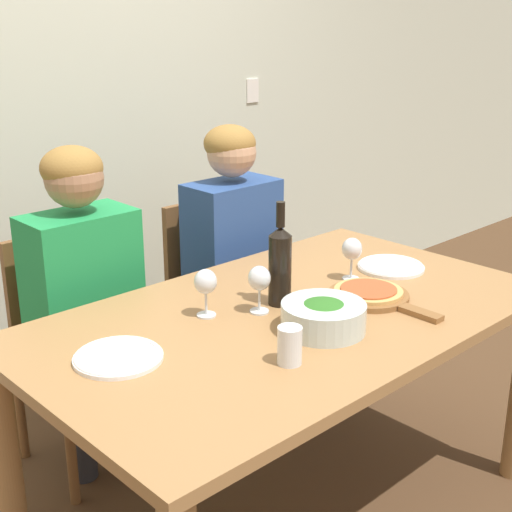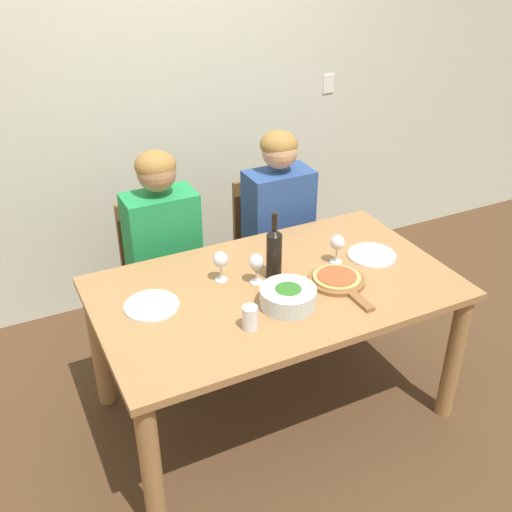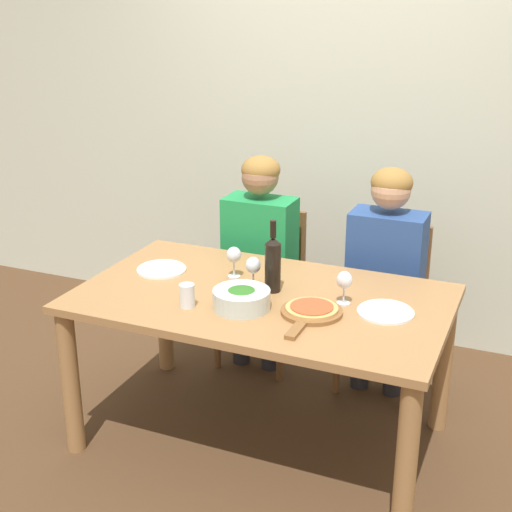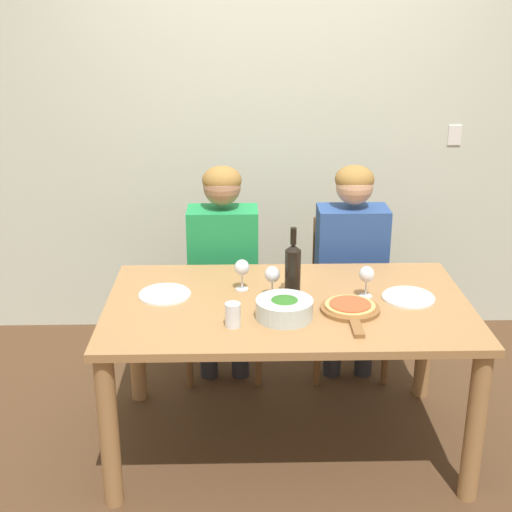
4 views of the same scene
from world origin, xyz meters
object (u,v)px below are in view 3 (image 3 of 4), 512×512
(chair_left, at_px, (266,280))
(wine_glass_centre, at_px, (253,267))
(person_man, at_px, (385,261))
(broccoli_bowl, at_px, (242,299))
(pizza_on_board, at_px, (311,311))
(wine_glass_left, at_px, (234,256))
(dinner_plate_left, at_px, (162,269))
(wine_bottle, at_px, (273,263))
(dinner_plate_right, at_px, (386,312))
(person_woman, at_px, (259,244))
(chair_right, at_px, (387,299))
(wine_glass_right, at_px, (344,281))
(water_tumbler, at_px, (187,296))

(chair_left, xyz_separation_m, wine_glass_centre, (0.24, -0.74, 0.38))
(person_man, relative_size, broccoli_bowl, 4.87)
(pizza_on_board, bearing_deg, wine_glass_left, 151.32)
(dinner_plate_left, bearing_deg, wine_bottle, -1.90)
(dinner_plate_right, distance_m, wine_glass_centre, 0.63)
(chair_left, bearing_deg, person_woman, -90.00)
(chair_right, height_order, wine_glass_right, wine_glass_right)
(chair_left, distance_m, dinner_plate_right, 1.20)
(dinner_plate_left, height_order, wine_glass_centre, wine_glass_centre)
(chair_left, bearing_deg, wine_glass_centre, -72.13)
(wine_glass_centre, relative_size, water_tumbler, 1.46)
(chair_right, xyz_separation_m, wine_glass_centre, (-0.47, -0.74, 0.38))
(chair_left, bearing_deg, wine_bottle, -65.68)
(wine_glass_left, bearing_deg, chair_left, 98.82)
(wine_bottle, relative_size, wine_glass_right, 2.22)
(chair_left, bearing_deg, wine_glass_right, -48.24)
(water_tumbler, bearing_deg, wine_glass_right, 25.71)
(chair_left, relative_size, pizza_on_board, 2.14)
(wine_glass_right, height_order, wine_glass_centre, same)
(person_man, height_order, wine_glass_left, person_man)
(person_man, relative_size, dinner_plate_right, 5.03)
(person_man, distance_m, wine_glass_centre, 0.80)
(wine_glass_right, bearing_deg, broccoli_bowl, -150.97)
(chair_right, bearing_deg, broccoli_bowl, -113.67)
(person_man, relative_size, wine_glass_centre, 8.01)
(dinner_plate_right, bearing_deg, broccoli_bowl, -162.19)
(person_man, height_order, wine_glass_centre, person_man)
(pizza_on_board, xyz_separation_m, wine_glass_right, (0.09, 0.16, 0.09))
(dinner_plate_left, distance_m, water_tumbler, 0.46)
(pizza_on_board, bearing_deg, person_man, 80.89)
(wine_glass_left, distance_m, wine_glass_right, 0.58)
(wine_glass_centre, bearing_deg, dinner_plate_left, 177.17)
(wine_glass_left, xyz_separation_m, water_tumbler, (-0.04, -0.39, -0.05))
(broccoli_bowl, bearing_deg, wine_glass_centre, 100.68)
(person_man, distance_m, dinner_plate_left, 1.14)
(broccoli_bowl, xyz_separation_m, pizza_on_board, (0.29, 0.05, -0.03))
(dinner_plate_right, xyz_separation_m, wine_glass_left, (-0.76, 0.13, 0.10))
(dinner_plate_left, bearing_deg, chair_right, 36.69)
(dinner_plate_left, bearing_deg, chair_left, 70.26)
(pizza_on_board, distance_m, wine_glass_right, 0.21)
(dinner_plate_left, bearing_deg, water_tumbler, -45.84)
(broccoli_bowl, bearing_deg, chair_right, 66.33)
(dinner_plate_right, relative_size, wine_glass_left, 1.59)
(chair_left, bearing_deg, person_man, -8.64)
(dinner_plate_right, bearing_deg, person_man, 103.22)
(dinner_plate_left, relative_size, wine_glass_centre, 1.59)
(wine_bottle, bearing_deg, person_man, 59.41)
(dinner_plate_left, xyz_separation_m, water_tumbler, (0.32, -0.33, 0.04))
(person_man, height_order, dinner_plate_right, person_man)
(wine_bottle, bearing_deg, water_tumbler, -131.54)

